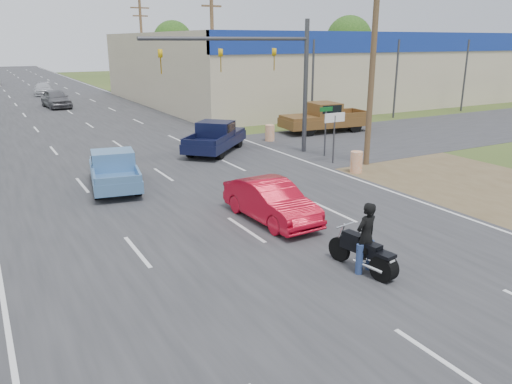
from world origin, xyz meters
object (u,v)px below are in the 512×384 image
navy_pickup (216,137)px  distant_car_grey (56,99)px  blue_pickup (114,169)px  distant_car_silver (43,89)px  motorcycle (367,255)px  brown_pickup (323,117)px  rider (366,240)px  red_convertible (271,202)px

navy_pickup → distant_car_grey: (-4.73, 24.39, -0.04)m
blue_pickup → distant_car_silver: bearing=96.4°
motorcycle → distant_car_grey: 40.05m
motorcycle → distant_car_silver: 52.45m
brown_pickup → distant_car_silver: bearing=26.2°
brown_pickup → distant_car_grey: (-13.60, 22.26, -0.18)m
brown_pickup → distant_car_grey: size_ratio=1.27×
blue_pickup → motorcycle: bearing=-62.1°
navy_pickup → brown_pickup: bearing=58.8°
blue_pickup → brown_pickup: bearing=32.0°
rider → navy_pickup: bearing=-109.5°
red_convertible → blue_pickup: size_ratio=0.85×
red_convertible → distant_car_grey: bearing=90.0°
red_convertible → brown_pickup: bearing=45.0°
motorcycle → brown_pickup: brown_pickup is taller
blue_pickup → distant_car_silver: (2.39, 41.04, -0.11)m
blue_pickup → brown_pickup: (15.54, 6.36, 0.21)m
brown_pickup → distant_car_silver: size_ratio=1.31×
red_convertible → navy_pickup: navy_pickup is taller
red_convertible → rider: rider is taller
distant_car_grey → distant_car_silver: (0.45, 12.42, -0.14)m
distant_car_grey → motorcycle: bearing=-92.6°
rider → red_convertible: bearing=-97.2°
navy_pickup → brown_pickup: size_ratio=0.82×
red_convertible → blue_pickup: 7.64m
rider → distant_car_silver: (-1.34, 52.38, -0.24)m
motorcycle → navy_pickup: (2.93, 15.62, 0.35)m
motorcycle → distant_car_silver: bearing=82.7°
red_convertible → distant_car_silver: bearing=88.8°
navy_pickup → motorcycle: bearing=-55.3°
distant_car_grey → distant_car_silver: 12.43m
motorcycle → brown_pickup: 21.32m
red_convertible → distant_car_silver: red_convertible is taller
motorcycle → distant_car_silver: distant_car_silver is taller
rider → motorcycle: bearing=90.0°
brown_pickup → distant_car_silver: brown_pickup is taller
rider → distant_car_silver: 52.39m
red_convertible → brown_pickup: 17.72m
motorcycle → distant_car_grey: bearing=83.8°
distant_car_grey → red_convertible: bearing=-92.5°
brown_pickup → navy_pickup: bearing=108.9°
motorcycle → brown_pickup: size_ratio=0.37×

